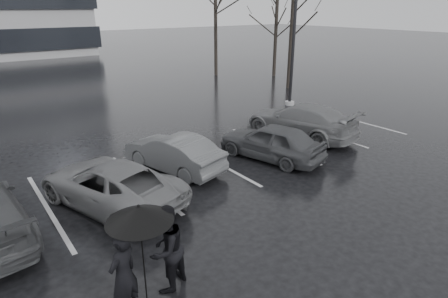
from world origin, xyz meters
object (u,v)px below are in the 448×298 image
car_main (271,141)px  tree_ne (276,30)px  car_east (300,121)px  tree_east (292,26)px  pedestrian_left (124,275)px  car_west_b (110,184)px  pedestrian_right (166,249)px  car_west_a (173,153)px  tree_north (216,19)px  lamp_post (295,25)px

car_main → tree_ne: (12.10, 12.48, 2.84)m
car_main → car_east: bearing=-173.0°
tree_east → tree_ne: (2.50, 4.00, -0.50)m
tree_ne → pedestrian_left: bearing=-139.7°
car_west_b → pedestrian_right: (-0.35, -3.85, 0.26)m
car_west_a → tree_north: (11.90, 14.24, 3.64)m
pedestrian_right → lamp_post: 15.67m
car_main → tree_north: bearing=-134.1°
pedestrian_left → tree_ne: (19.23, 16.30, 2.66)m
car_main → tree_east: (9.60, 8.48, 3.34)m
tree_east → car_main: bearing=-138.6°
car_west_b → tree_north: (14.47, 15.29, 3.62)m
car_west_b → tree_north: 21.36m
tree_north → car_east: bearing=-112.3°
pedestrian_left → tree_ne: 25.35m
car_west_a → pedestrian_left: 6.36m
car_west_b → tree_ne: bearing=-163.2°
car_west_a → tree_ne: tree_ne is taller
tree_north → pedestrian_right: bearing=-127.7°
car_east → tree_east: bearing=-143.6°
tree_ne → car_west_b: bearing=-145.6°
lamp_post → tree_north: size_ratio=1.10×
car_west_a → tree_north: tree_north is taller
car_east → pedestrian_right: 10.09m
car_main → car_west_b: (-5.87, 0.19, -0.03)m
car_west_a → tree_ne: size_ratio=0.53×
tree_east → tree_ne: tree_east is taller
tree_ne → pedestrian_right: bearing=-138.6°
car_east → tree_ne: size_ratio=0.69×
car_main → pedestrian_left: size_ratio=2.31×
pedestrian_right → tree_north: tree_north is taller
car_main → tree_north: tree_north is taller
car_west_a → car_east: (5.99, -0.16, 0.08)m
car_east → car_west_b: bearing=-4.6°
tree_east → tree_north: (-1.00, 7.00, 0.25)m
car_east → pedestrian_right: pedestrian_right is taller
lamp_post → tree_ne: 9.38m
car_east → tree_east: tree_east is taller
pedestrian_right → car_east: bearing=-178.4°
car_east → lamp_post: (3.61, 4.07, 3.57)m
pedestrian_right → tree_north: (14.81, 19.14, 3.36)m
pedestrian_right → tree_east: bearing=-168.9°
pedestrian_right → tree_east: (15.81, 12.14, 3.11)m
pedestrian_right → lamp_post: (12.51, 8.82, 3.38)m
car_west_b → tree_north: size_ratio=0.53×
lamp_post → tree_east: 4.69m
car_west_a → pedestrian_left: (-3.83, -5.07, 0.22)m
car_west_a → lamp_post: 10.99m
car_west_b → tree_ne: (17.97, 12.29, 2.87)m
lamp_post → car_east: bearing=-131.6°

